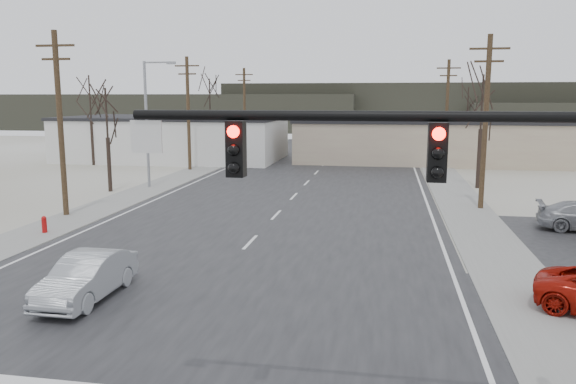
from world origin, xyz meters
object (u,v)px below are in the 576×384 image
Objects in this scene: fire_hydrant at (44,224)px; car_far_a at (329,153)px; traffic_signal_mast at (502,208)px; car_far_b at (275,145)px; sedan_crossing at (87,277)px.

car_far_a reaches higher than fire_hydrant.
traffic_signal_mast reaches higher than car_far_a.
traffic_signal_mast is 23.39m from fire_hydrant.
car_far_b is (2.84, 42.20, 0.34)m from fire_hydrant.
fire_hydrant is 0.20× the size of car_far_b.
car_far_a is at bearing 85.33° from sedan_crossing.
car_far_b is at bearing 86.15° from fire_hydrant.
car_far_b is at bearing 94.60° from sedan_crossing.
traffic_signal_mast is at bearing -84.32° from car_far_b.
sedan_crossing is at bearing 60.43° from car_far_a.
traffic_signal_mast reaches higher than sedan_crossing.
sedan_crossing reaches higher than fire_hydrant.
traffic_signal_mast is at bearing -28.83° from sedan_crossing.
traffic_signal_mast is 2.03× the size of sedan_crossing.
fire_hydrant is (-18.09, 14.20, -4.22)m from traffic_signal_mast.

